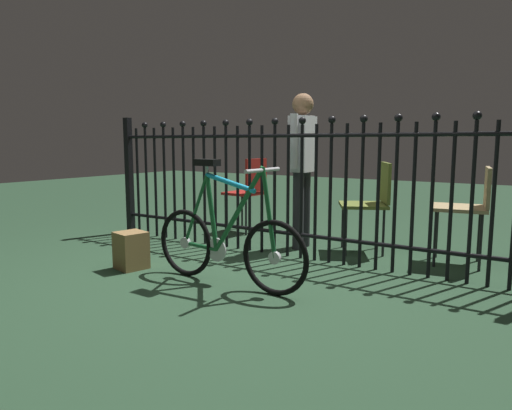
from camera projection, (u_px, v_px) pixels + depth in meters
The scene contains 8 objects.
ground_plane at pixel (236, 277), 3.63m from camera, with size 20.00×20.00×0.00m, color #26422C.
iron_fence at pixel (283, 184), 4.24m from camera, with size 4.30×0.07×1.33m.
bicycle at pixel (227, 241), 3.40m from camera, with size 1.37×0.40×0.93m.
chair_olive at pixel (372, 198), 4.40m from camera, with size 0.58×0.58×0.87m.
chair_red at pixel (249, 188), 5.37m from camera, with size 0.42×0.41×0.87m.
chair_tan at pixel (469, 203), 3.93m from camera, with size 0.51×0.50×0.85m.
person_visitor at pixel (302, 158), 4.54m from camera, with size 0.21×0.48×1.53m.
display_crate at pixel (131, 250), 3.87m from camera, with size 0.23×0.23×0.31m, color olive.
Camera 1 is at (2.05, -2.86, 1.06)m, focal length 32.35 mm.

